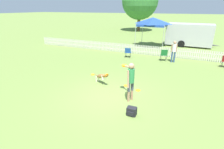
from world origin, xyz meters
TOP-DOWN VIEW (x-y plane):
  - ground_plane at (0.00, 0.00)m, footprint 240.00×240.00m
  - handler_person at (0.86, 0.05)m, footprint 0.81×0.99m
  - leaping_dog at (-1.05, 1.09)m, footprint 1.13×0.71m
  - frisbee_near_handler at (-2.16, 2.08)m, footprint 0.22×0.22m
  - frisbee_near_dog at (0.94, 1.11)m, footprint 0.22×0.22m
  - frisbee_midfield at (0.21, 1.38)m, footprint 0.22×0.22m
  - backpack_on_grass at (1.29, -1.01)m, footprint 0.36×0.28m
  - picket_fence at (-0.00, 8.07)m, footprint 23.40×0.04m
  - folding_chair_blue_left at (1.28, 6.77)m, footprint 0.58×0.59m
  - folding_chair_green_right at (-1.50, 6.62)m, footprint 0.53×0.55m
  - canopy_tent_main at (-0.70, 11.54)m, footprint 2.71×2.71m
  - spectator_standing at (1.95, 6.74)m, footprint 0.41×0.27m
  - equipment_trailer at (2.75, 13.63)m, footprint 5.29×2.45m
  - tree_left_grove at (-5.46, 23.54)m, footprint 5.87×5.87m

SIDE VIEW (x-z plane):
  - ground_plane at x=0.00m, z-range 0.00..0.00m
  - frisbee_near_handler at x=-2.16m, z-range 0.00..0.02m
  - frisbee_near_dog at x=0.94m, z-range 0.00..0.02m
  - frisbee_midfield at x=0.21m, z-range 0.00..0.02m
  - backpack_on_grass at x=1.29m, z-range 0.00..0.32m
  - picket_fence at x=0.00m, z-range 0.00..0.80m
  - leaping_dog at x=-1.05m, z-range 0.08..0.81m
  - folding_chair_green_right at x=-1.50m, z-range 0.08..0.89m
  - folding_chair_blue_left at x=1.28m, z-range 0.09..1.00m
  - spectator_standing at x=1.95m, z-range 0.16..1.73m
  - handler_person at x=0.86m, z-range 0.22..1.92m
  - equipment_trailer at x=2.75m, z-range 0.07..2.32m
  - canopy_tent_main at x=-0.70m, z-range 1.04..3.94m
  - tree_left_grove at x=-5.46m, z-range 0.90..8.60m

